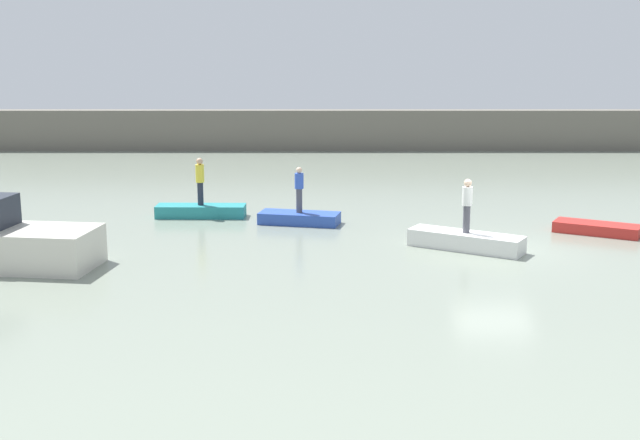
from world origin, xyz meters
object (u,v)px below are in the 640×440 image
object	(u,v)px
rowboat_white	(467,241)
person_white_shirt	(468,203)
rowboat_blue	(300,218)
rowboat_teal	(202,211)
person_yellow_shirt	(201,179)
rowboat_red	(598,228)
person_blue_shirt	(300,187)

from	to	relation	value
rowboat_white	person_white_shirt	distance (m)	1.23
rowboat_blue	rowboat_white	xyz separation A→B (m)	(5.37, -3.91, 0.07)
rowboat_blue	rowboat_teal	bearing A→B (deg)	174.74
person_white_shirt	person_yellow_shirt	bearing A→B (deg)	150.72
rowboat_teal	rowboat_blue	distance (m)	3.94
person_white_shirt	rowboat_red	bearing A→B (deg)	24.77
rowboat_teal	person_blue_shirt	distance (m)	4.09
rowboat_red	person_blue_shirt	distance (m)	10.48
rowboat_teal	rowboat_red	size ratio (longest dim) A/B	1.19
rowboat_white	person_blue_shirt	size ratio (longest dim) A/B	2.19
person_white_shirt	rowboat_blue	bearing A→B (deg)	143.92
rowboat_blue	rowboat_red	bearing A→B (deg)	3.43
person_yellow_shirt	person_blue_shirt	xyz separation A→B (m)	(3.75, -1.20, -0.13)
rowboat_blue	person_yellow_shirt	distance (m)	4.14
rowboat_teal	person_white_shirt	xyz separation A→B (m)	(9.12, -5.11, 1.28)
rowboat_blue	person_blue_shirt	xyz separation A→B (m)	(0.00, 0.00, 1.13)
person_blue_shirt	rowboat_red	bearing A→B (deg)	-9.07
rowboat_white	person_white_shirt	size ratio (longest dim) A/B	2.13
rowboat_red	person_yellow_shirt	bearing A→B (deg)	-162.70
rowboat_white	rowboat_red	xyz separation A→B (m)	(4.92, 2.27, -0.09)
rowboat_teal	rowboat_blue	xyz separation A→B (m)	(3.75, -1.20, -0.02)
person_yellow_shirt	rowboat_blue	bearing A→B (deg)	-17.76
rowboat_teal	rowboat_blue	size ratio (longest dim) A/B	1.16
rowboat_blue	rowboat_white	bearing A→B (deg)	-23.58
rowboat_white	person_blue_shirt	distance (m)	6.73
rowboat_white	person_yellow_shirt	size ratio (longest dim) A/B	2.04
person_white_shirt	person_yellow_shirt	size ratio (longest dim) A/B	0.96
rowboat_white	rowboat_red	size ratio (longest dim) A/B	1.29
rowboat_teal	person_white_shirt	bearing A→B (deg)	-28.40
rowboat_blue	person_white_shirt	bearing A→B (deg)	-23.58
rowboat_teal	person_yellow_shirt	distance (m)	1.23
rowboat_blue	rowboat_white	distance (m)	6.64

